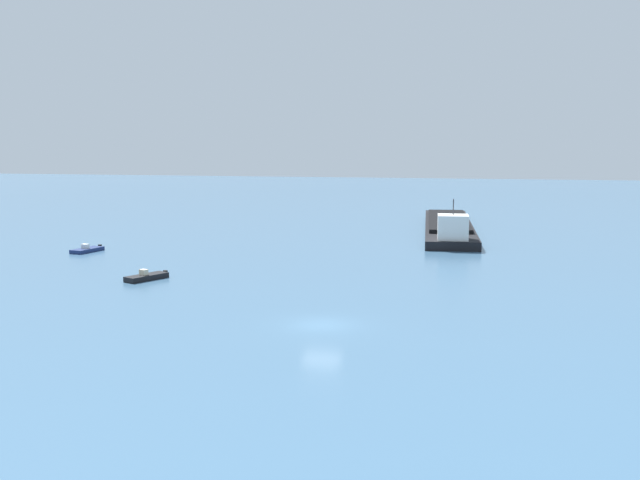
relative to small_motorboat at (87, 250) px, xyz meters
The scene contains 4 objects.
ground_plane 41.63m from the small_motorboat, 39.00° to the right, with size 400.00×400.00×0.00m, color #3D607F.
small_motorboat is the anchor object (origin of this frame).
fishing_skiff 19.57m from the small_motorboat, 45.12° to the right, with size 2.91×4.19×0.97m.
cargo_barge 46.57m from the small_motorboat, 35.90° to the left, with size 9.26×38.58×5.65m.
Camera 1 is at (10.58, -46.87, 12.07)m, focal length 41.76 mm.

